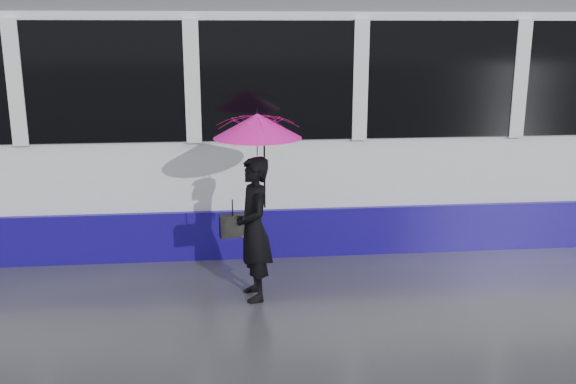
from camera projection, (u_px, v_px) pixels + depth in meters
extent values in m
plane|color=#2F2F35|center=(309.00, 296.00, 6.93)|extent=(90.00, 90.00, 0.00)
cube|color=#3F3D38|center=(291.00, 242.00, 8.65)|extent=(34.00, 0.07, 0.02)
cube|color=#3F3D38|center=(282.00, 213.00, 10.03)|extent=(34.00, 0.07, 0.02)
cube|color=white|center=(234.00, 124.00, 8.89)|extent=(24.00, 2.40, 2.95)
cube|color=navy|center=(236.00, 208.00, 9.19)|extent=(24.00, 2.56, 0.62)
cube|color=black|center=(233.00, 75.00, 8.73)|extent=(23.00, 2.48, 1.40)
cube|color=#505257|center=(232.00, 0.00, 8.49)|extent=(23.60, 2.20, 0.35)
imported|color=black|center=(254.00, 229.00, 6.72)|extent=(0.46, 0.62, 1.54)
imported|color=#F4148C|center=(258.00, 149.00, 6.51)|extent=(0.97, 0.99, 0.77)
cone|color=#F4148C|center=(257.00, 126.00, 6.45)|extent=(1.04, 1.04, 0.25)
cylinder|color=black|center=(257.00, 111.00, 6.42)|extent=(0.01, 0.01, 0.06)
cylinder|color=black|center=(264.00, 176.00, 6.61)|extent=(0.02, 0.02, 0.67)
cube|color=black|center=(233.00, 226.00, 6.71)|extent=(0.29, 0.16, 0.24)
cylinder|color=black|center=(232.00, 207.00, 6.65)|extent=(0.01, 0.01, 0.18)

